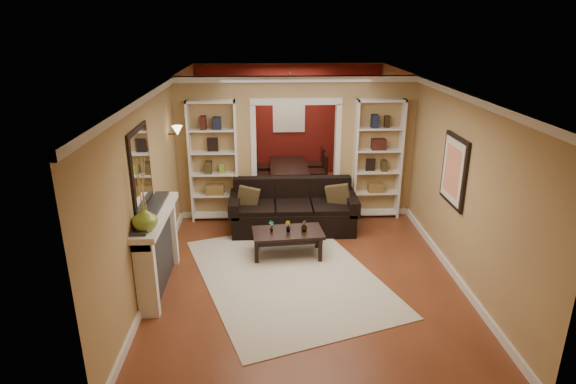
{
  "coord_description": "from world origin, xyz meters",
  "views": [
    {
      "loc": [
        -0.55,
        -7.69,
        3.65
      ],
      "look_at": [
        -0.24,
        -0.8,
        1.18
      ],
      "focal_mm": 30.0,
      "sensor_mm": 36.0,
      "label": 1
    }
  ],
  "objects_px": {
    "bookshelf_left": "(214,162)",
    "coffee_table": "(288,243)",
    "sofa": "(293,207)",
    "bookshelf_right": "(377,160)",
    "fireplace": "(160,251)",
    "dining_table": "(290,176)"
  },
  "relations": [
    {
      "from": "dining_table",
      "to": "bookshelf_right",
      "type": "bearing_deg",
      "value": -139.47
    },
    {
      "from": "bookshelf_right",
      "to": "dining_table",
      "type": "height_order",
      "value": "bookshelf_right"
    },
    {
      "from": "sofa",
      "to": "coffee_table",
      "type": "distance_m",
      "value": 1.07
    },
    {
      "from": "bookshelf_left",
      "to": "fireplace",
      "type": "distance_m",
      "value": 2.65
    },
    {
      "from": "sofa",
      "to": "fireplace",
      "type": "relative_size",
      "value": 1.35
    },
    {
      "from": "bookshelf_right",
      "to": "fireplace",
      "type": "distance_m",
      "value": 4.47
    },
    {
      "from": "fireplace",
      "to": "bookshelf_left",
      "type": "bearing_deg",
      "value": 77.95
    },
    {
      "from": "dining_table",
      "to": "fireplace",
      "type": "bearing_deg",
      "value": 154.72
    },
    {
      "from": "coffee_table",
      "to": "bookshelf_left",
      "type": "bearing_deg",
      "value": 123.73
    },
    {
      "from": "sofa",
      "to": "bookshelf_right",
      "type": "xyz_separation_m",
      "value": [
        1.64,
        0.58,
        0.7
      ]
    },
    {
      "from": "coffee_table",
      "to": "sofa",
      "type": "bearing_deg",
      "value": 76.54
    },
    {
      "from": "coffee_table",
      "to": "fireplace",
      "type": "distance_m",
      "value": 2.1
    },
    {
      "from": "coffee_table",
      "to": "bookshelf_right",
      "type": "relative_size",
      "value": 0.49
    },
    {
      "from": "fireplace",
      "to": "dining_table",
      "type": "bearing_deg",
      "value": 64.72
    },
    {
      "from": "sofa",
      "to": "bookshelf_right",
      "type": "distance_m",
      "value": 1.87
    },
    {
      "from": "sofa",
      "to": "bookshelf_right",
      "type": "height_order",
      "value": "bookshelf_right"
    },
    {
      "from": "fireplace",
      "to": "dining_table",
      "type": "distance_m",
      "value": 4.85
    },
    {
      "from": "coffee_table",
      "to": "fireplace",
      "type": "xyz_separation_m",
      "value": [
        -1.86,
        -0.91,
        0.37
      ]
    },
    {
      "from": "bookshelf_right",
      "to": "dining_table",
      "type": "bearing_deg",
      "value": 130.53
    },
    {
      "from": "bookshelf_left",
      "to": "coffee_table",
      "type": "bearing_deg",
      "value": -50.85
    },
    {
      "from": "bookshelf_left",
      "to": "bookshelf_right",
      "type": "distance_m",
      "value": 3.1
    },
    {
      "from": "bookshelf_left",
      "to": "dining_table",
      "type": "xyz_separation_m",
      "value": [
        1.53,
        1.84,
        -0.88
      ]
    }
  ]
}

